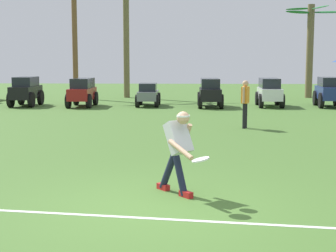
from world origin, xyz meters
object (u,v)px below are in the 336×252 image
frisbee_thrower (178,148)px  palm_tree_far_left (75,22)px  parked_car_slot_e (269,91)px  teammate_near_sideline (245,99)px  palm_tree_left_of_centre (126,33)px  parked_car_slot_f (329,91)px  parked_car_slot_c (148,94)px  parked_car_slot_a (26,91)px  parked_car_slot_b (82,91)px  frisbee_in_flight (201,160)px  parked_car_slot_d (210,92)px  palm_tree_right_of_centre (310,45)px

frisbee_thrower → palm_tree_far_left: palm_tree_far_left is taller
parked_car_slot_e → palm_tree_far_left: palm_tree_far_left is taller
teammate_near_sideline → parked_car_slot_e: size_ratio=0.64×
palm_tree_left_of_centre → teammate_near_sideline: bearing=-67.4°
parked_car_slot_f → palm_tree_left_of_centre: size_ratio=0.37×
parked_car_slot_c → palm_tree_left_of_centre: 6.61m
parked_car_slot_c → palm_tree_left_of_centre: bearing=107.6°
parked_car_slot_a → parked_car_slot_e: 11.70m
parked_car_slot_a → palm_tree_far_left: palm_tree_far_left is taller
palm_tree_left_of_centre → parked_car_slot_b: bearing=-103.2°
parked_car_slot_b → palm_tree_left_of_centre: bearing=76.8°
teammate_near_sideline → parked_car_slot_b: bearing=132.8°
parked_car_slot_f → frisbee_in_flight: bearing=-110.5°
parked_car_slot_e → parked_car_slot_d: bearing=-171.9°
palm_tree_left_of_centre → parked_car_slot_d: bearing=-51.3°
frisbee_in_flight → parked_car_slot_e: parked_car_slot_e is taller
parked_car_slot_b → palm_tree_left_of_centre: size_ratio=0.37×
teammate_near_sideline → parked_car_slot_e: (1.97, 7.94, -0.22)m
parked_car_slot_c → palm_tree_far_left: bearing=134.0°
parked_car_slot_b → frisbee_thrower: bearing=-72.6°
palm_tree_far_left → parked_car_slot_d: bearing=-34.1°
palm_tree_far_left → parked_car_slot_b: bearing=-74.1°
parked_car_slot_e → parked_car_slot_c: bearing=-179.6°
teammate_near_sideline → palm_tree_far_left: bearing=123.7°
frisbee_thrower → parked_car_slot_d: (1.08, 15.96, -0.07)m
frisbee_in_flight → parked_car_slot_f: 18.16m
parked_car_slot_b → parked_car_slot_d: bearing=0.1°
palm_tree_far_left → parked_car_slot_c: bearing=-46.0°
frisbee_thrower → teammate_near_sideline: bearing=76.9°
frisbee_in_flight → parked_car_slot_e: (3.56, 17.10, -0.02)m
parked_car_slot_c → parked_car_slot_d: bearing=-7.0°
parked_car_slot_e → palm_tree_right_of_centre: bearing=61.5°
teammate_near_sideline → parked_car_slot_a: size_ratio=0.66×
parked_car_slot_f → palm_tree_left_of_centre: 12.11m
palm_tree_right_of_centre → parked_car_slot_d: bearing=-134.0°
parked_car_slot_b → palm_tree_far_left: bearing=105.9°
frisbee_thrower → parked_car_slot_f: frisbee_thrower is taller
parked_car_slot_c → parked_car_slot_d: 2.98m
teammate_near_sideline → parked_car_slot_f: 9.18m
parked_car_slot_d → palm_tree_far_left: palm_tree_far_left is taller
parked_car_slot_d → palm_tree_right_of_centre: palm_tree_right_of_centre is taller
frisbee_thrower → palm_tree_left_of_centre: bearing=99.4°
teammate_near_sideline → parked_car_slot_c: teammate_near_sideline is taller
frisbee_thrower → palm_tree_right_of_centre: bearing=72.3°
parked_car_slot_b → palm_tree_right_of_centre: palm_tree_right_of_centre is taller
palm_tree_far_left → palm_tree_right_of_centre: size_ratio=1.29×
teammate_near_sideline → palm_tree_left_of_centre: 14.79m
parked_car_slot_b → parked_car_slot_d: (6.08, 0.01, 0.00)m
parked_car_slot_f → teammate_near_sideline: bearing=-121.2°
parked_car_slot_c → parked_car_slot_f: bearing=-0.3°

